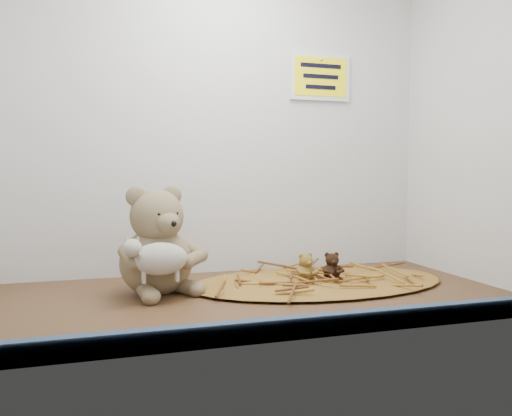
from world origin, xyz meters
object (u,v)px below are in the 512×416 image
object	(u,v)px
mini_teddy_tan	(306,266)
mini_teddy_brown	(332,265)
main_teddy	(156,240)
toy_lamb	(160,259)

from	to	relation	value
mini_teddy_tan	mini_teddy_brown	size ratio (longest dim) A/B	1.01
mini_teddy_tan	main_teddy	bearing A→B (deg)	168.13
main_teddy	toy_lamb	distance (cm)	9.28
toy_lamb	mini_teddy_brown	xyz separation A→B (cm)	(42.84, 6.79, -4.65)
mini_teddy_brown	mini_teddy_tan	bearing A→B (deg)	-176.51
main_teddy	toy_lamb	xyz separation A→B (cm)	(0.00, -8.79, -2.96)
mini_teddy_tan	mini_teddy_brown	distance (cm)	6.91
mini_teddy_tan	mini_teddy_brown	xyz separation A→B (cm)	(6.91, -0.28, -0.02)
toy_lamb	mini_teddy_tan	size ratio (longest dim) A/B	2.19
main_teddy	mini_teddy_brown	bearing A→B (deg)	-24.28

